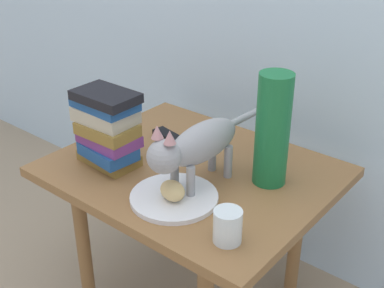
% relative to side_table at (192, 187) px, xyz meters
% --- Properties ---
extents(side_table, '(0.81, 0.66, 0.53)m').
position_rel_side_table_xyz_m(side_table, '(0.00, 0.00, 0.00)').
color(side_table, olive).
rests_on(side_table, ground).
extents(plate, '(0.24, 0.24, 0.01)m').
position_rel_side_table_xyz_m(plate, '(0.07, -0.16, 0.07)').
color(plate, white).
rests_on(plate, side_table).
extents(bread_roll, '(0.10, 0.08, 0.05)m').
position_rel_side_table_xyz_m(bread_roll, '(0.08, -0.18, 0.11)').
color(bread_roll, '#E0BC7A').
rests_on(bread_roll, plate).
extents(cat, '(0.10, 0.48, 0.23)m').
position_rel_side_table_xyz_m(cat, '(0.08, -0.08, 0.20)').
color(cat, '#99999E').
rests_on(cat, side_table).
extents(book_stack, '(0.20, 0.14, 0.24)m').
position_rel_side_table_xyz_m(book_stack, '(-0.21, -0.14, 0.19)').
color(book_stack, olive).
rests_on(book_stack, side_table).
extents(green_vase, '(0.10, 0.10, 0.32)m').
position_rel_side_table_xyz_m(green_vase, '(0.22, 0.08, 0.23)').
color(green_vase, '#196B38').
rests_on(green_vase, side_table).
extents(candle_jar, '(0.07, 0.07, 0.08)m').
position_rel_side_table_xyz_m(candle_jar, '(0.29, -0.22, 0.11)').
color(candle_jar, silver).
rests_on(candle_jar, side_table).
extents(tv_remote, '(0.16, 0.07, 0.02)m').
position_rel_side_table_xyz_m(tv_remote, '(-0.17, 0.10, 0.08)').
color(tv_remote, black).
rests_on(tv_remote, side_table).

